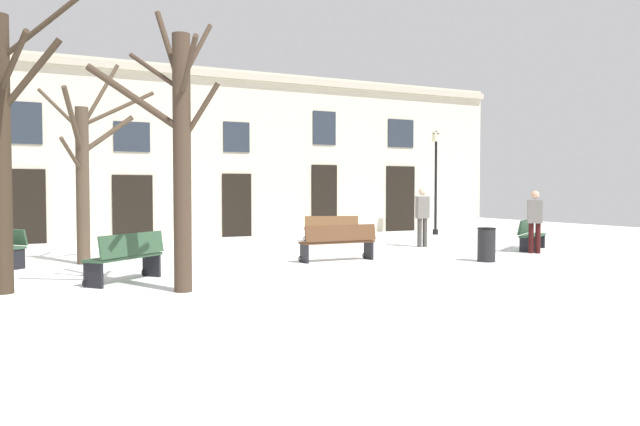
# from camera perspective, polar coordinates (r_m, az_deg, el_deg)

# --- Properties ---
(ground_plane) EXTENTS (36.88, 36.88, 0.00)m
(ground_plane) POSITION_cam_1_polar(r_m,az_deg,el_deg) (14.38, 3.11, -4.77)
(ground_plane) COLOR white
(building_facade) EXTENTS (23.05, 0.60, 6.20)m
(building_facade) POSITION_cam_1_polar(r_m,az_deg,el_deg) (22.79, -8.08, 5.71)
(building_facade) COLOR beige
(building_facade) RESTS_ON ground
(tree_center) EXTENTS (2.13, 2.15, 4.96)m
(tree_center) POSITION_cam_1_polar(r_m,az_deg,el_deg) (10.56, -13.21, 6.04)
(tree_center) COLOR #423326
(tree_center) RESTS_ON ground
(tree_near_facade) EXTENTS (2.38, 2.12, 5.05)m
(tree_near_facade) POSITION_cam_1_polar(r_m,az_deg,el_deg) (11.38, -28.04, 6.34)
(tree_near_facade) COLOR #382B1E
(tree_near_facade) RESTS_ON ground
(tree_foreground) EXTENTS (2.59, 1.59, 4.80)m
(tree_foreground) POSITION_cam_1_polar(r_m,az_deg,el_deg) (15.14, -21.44, 3.72)
(tree_foreground) COLOR #4C3D2D
(tree_foreground) RESTS_ON ground
(streetlamp) EXTENTS (0.30, 0.30, 4.06)m
(streetlamp) POSITION_cam_1_polar(r_m,az_deg,el_deg) (23.83, 10.94, 3.92)
(streetlamp) COLOR black
(streetlamp) RESTS_ON ground
(litter_bin) EXTENTS (0.46, 0.46, 0.83)m
(litter_bin) POSITION_cam_1_polar(r_m,az_deg,el_deg) (15.18, 15.52, -2.90)
(litter_bin) COLOR black
(litter_bin) RESTS_ON ground
(bench_facing_shops) EXTENTS (1.88, 1.05, 0.87)m
(bench_facing_shops) POSITION_cam_1_polar(r_m,az_deg,el_deg) (20.38, 1.06, -1.44)
(bench_facing_shops) COLOR brown
(bench_facing_shops) RESTS_ON ground
(bench_by_litter_bin) EXTENTS (1.64, 1.34, 0.89)m
(bench_by_litter_bin) POSITION_cam_1_polar(r_m,az_deg,el_deg) (18.52, 19.36, -1.95)
(bench_by_litter_bin) COLOR #2D4C33
(bench_by_litter_bin) RESTS_ON ground
(bench_near_lamp) EXTENTS (1.94, 0.48, 0.90)m
(bench_near_lamp) POSITION_cam_1_polar(r_m,az_deg,el_deg) (14.71, 1.76, -2.74)
(bench_near_lamp) COLOR #51331E
(bench_near_lamp) RESTS_ON ground
(bench_near_center_tree) EXTENTS (1.60, 1.46, 0.94)m
(bench_near_center_tree) POSITION_cam_1_polar(r_m,az_deg,el_deg) (11.96, -17.89, -3.98)
(bench_near_center_tree) COLOR #2D4C33
(bench_near_center_tree) RESTS_ON ground
(person_strolling) EXTENTS (0.44, 0.41, 1.73)m
(person_strolling) POSITION_cam_1_polar(r_m,az_deg,el_deg) (17.52, 19.72, -0.49)
(person_strolling) COLOR #350F0F
(person_strolling) RESTS_ON ground
(person_near_bench) EXTENTS (0.41, 0.27, 1.82)m
(person_near_bench) POSITION_cam_1_polar(r_m,az_deg,el_deg) (18.59, 9.69, -0.05)
(person_near_bench) COLOR #403D3A
(person_near_bench) RESTS_ON ground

